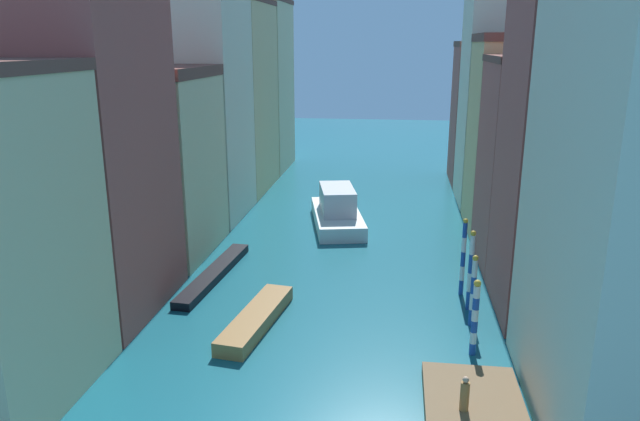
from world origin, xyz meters
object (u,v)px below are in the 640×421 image
person_on_dock (465,395)px  gondola_black (214,274)px  mooring_pole_3 (463,256)px  motorboat_0 (256,319)px  vaporetto_white (337,211)px  mooring_pole_0 (475,317)px  mooring_pole_2 (471,270)px  waterfront_dock (474,407)px  mooring_pole_1 (473,290)px

person_on_dock → gondola_black: 19.66m
mooring_pole_3 → motorboat_0: 12.68m
vaporetto_white → gondola_black: 14.12m
person_on_dock → gondola_black: person_on_dock is taller
mooring_pole_3 → mooring_pole_0: bearing=-91.0°
mooring_pole_3 → vaporetto_white: size_ratio=0.46×
mooring_pole_3 → motorboat_0: size_ratio=0.61×
mooring_pole_0 → person_on_dock: bearing=-100.0°
mooring_pole_2 → motorboat_0: (-11.39, -3.53, -1.99)m
waterfront_dock → mooring_pole_2: 10.26m
vaporetto_white → motorboat_0: vaporetto_white is taller
mooring_pole_2 → vaporetto_white: mooring_pole_2 is taller
person_on_dock → vaporetto_white: vaporetto_white is taller
waterfront_dock → mooring_pole_1: size_ratio=1.44×
mooring_pole_0 → mooring_pole_2: size_ratio=0.83×
mooring_pole_1 → waterfront_dock: bearing=-95.4°
mooring_pole_0 → mooring_pole_1: mooring_pole_1 is taller
mooring_pole_0 → vaporetto_white: (-8.67, 20.30, -0.78)m
waterfront_dock → motorboat_0: bearing=148.5°
vaporetto_white → motorboat_0: bearing=-97.3°
mooring_pole_0 → mooring_pole_3: bearing=89.0°
mooring_pole_1 → mooring_pole_2: bearing=88.0°
mooring_pole_1 → mooring_pole_2: 2.07m
mooring_pole_0 → waterfront_dock: bearing=-95.7°
mooring_pole_3 → gondola_black: mooring_pole_3 is taller
waterfront_dock → mooring_pole_3: mooring_pole_3 is taller
waterfront_dock → mooring_pole_1: (0.75, 7.98, 1.75)m
mooring_pole_0 → mooring_pole_3: (0.13, 7.24, 0.43)m
person_on_dock → mooring_pole_3: bearing=85.1°
mooring_pole_2 → gondola_black: mooring_pole_2 is taller
mooring_pole_0 → mooring_pole_3: 7.25m
vaporetto_white → motorboat_0: size_ratio=1.33×
waterfront_dock → gondola_black: 19.55m
vaporetto_white → gondola_black: (-6.64, -12.42, -0.95)m
mooring_pole_2 → mooring_pole_3: 2.10m
mooring_pole_1 → vaporetto_white: (-8.94, 17.18, -0.83)m
gondola_black → waterfront_dock: bearing=-40.7°
motorboat_0 → waterfront_dock: bearing=-31.5°
person_on_dock → gondola_black: size_ratio=0.14×
person_on_dock → mooring_pole_1: mooring_pole_1 is taller
person_on_dock → mooring_pole_2: bearing=83.0°
person_on_dock → mooring_pole_0: size_ratio=0.38×
mooring_pole_2 → mooring_pole_3: bearing=95.7°
mooring_pole_3 → gondola_black: 15.61m
waterfront_dock → mooring_pole_2: (0.82, 10.01, 2.10)m
mooring_pole_3 → vaporetto_white: (-8.80, 13.06, -1.20)m
mooring_pole_0 → vaporetto_white: 22.09m
mooring_pole_2 → mooring_pole_3: size_ratio=0.99×
waterfront_dock → mooring_pole_3: bearing=87.1°
mooring_pole_2 → vaporetto_white: bearing=120.7°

